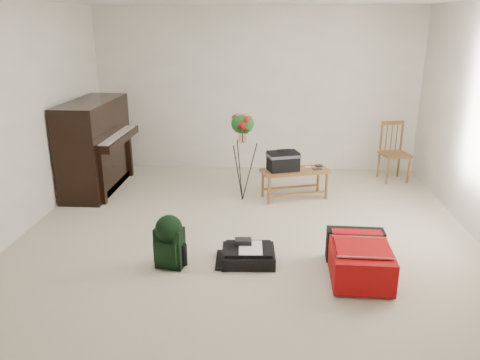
# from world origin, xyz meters

# --- Properties ---
(floor) EXTENTS (5.00, 5.50, 0.01)m
(floor) POSITION_xyz_m (0.00, 0.00, 0.00)
(floor) COLOR beige
(floor) RESTS_ON ground
(wall_back) EXTENTS (5.00, 0.04, 2.50)m
(wall_back) POSITION_xyz_m (0.00, 2.75, 1.25)
(wall_back) COLOR white
(wall_back) RESTS_ON floor
(wall_left) EXTENTS (0.04, 5.50, 2.50)m
(wall_left) POSITION_xyz_m (-2.50, 0.00, 1.25)
(wall_left) COLOR white
(wall_left) RESTS_ON floor
(piano) EXTENTS (0.71, 1.50, 1.25)m
(piano) POSITION_xyz_m (-2.19, 1.60, 0.60)
(piano) COLOR black
(piano) RESTS_ON floor
(bench) EXTENTS (0.95, 0.61, 0.68)m
(bench) POSITION_xyz_m (0.46, 1.40, 0.48)
(bench) COLOR olive
(bench) RESTS_ON floor
(dining_chair) EXTENTS (0.45, 0.45, 0.87)m
(dining_chair) POSITION_xyz_m (2.08, 2.27, 0.42)
(dining_chair) COLOR olive
(dining_chair) RESTS_ON floor
(red_suitcase) EXTENTS (0.55, 0.80, 0.34)m
(red_suitcase) POSITION_xyz_m (1.09, -0.60, 0.18)
(red_suitcase) COLOR red
(red_suitcase) RESTS_ON floor
(black_duffel) EXTENTS (0.54, 0.44, 0.22)m
(black_duffel) POSITION_xyz_m (0.05, -0.44, 0.08)
(black_duffel) COLOR black
(black_duffel) RESTS_ON floor
(green_backpack) EXTENTS (0.29, 0.27, 0.53)m
(green_backpack) POSITION_xyz_m (-0.70, -0.59, 0.29)
(green_backpack) COLOR black
(green_backpack) RESTS_ON floor
(flower_stand) EXTENTS (0.40, 0.40, 1.20)m
(flower_stand) POSITION_xyz_m (-0.12, 1.27, 0.58)
(flower_stand) COLOR black
(flower_stand) RESTS_ON floor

